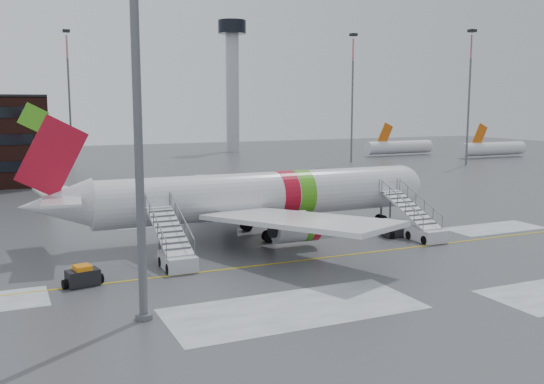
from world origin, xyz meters
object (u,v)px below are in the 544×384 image
airliner (252,196)px  airstair_aft (175,251)px  airstair_fwd (420,226)px  light_mast_near (137,84)px  baggage_tractor (83,277)px  pushback_tug (396,229)px

airliner → airstair_aft: (-8.42, -6.54, -2.35)m
airliner → airstair_fwd: (12.31, -6.54, -2.35)m
airstair_fwd → light_mast_near: bearing=-159.2°
airstair_aft → airliner: bearing=37.8°
airliner → airstair_fwd: 14.13m
airstair_aft → baggage_tractor: size_ratio=3.00×
airliner → light_mast_near: 22.11m
pushback_tug → baggage_tractor: (-25.82, -3.74, -0.11)m
airliner → pushback_tug: size_ratio=13.01×
airstair_fwd → airliner: bearing=152.0°
baggage_tractor → light_mast_near: size_ratio=0.11×
airstair_fwd → light_mast_near: size_ratio=0.33×
airliner → airstair_fwd: bearing=-28.0°
airstair_aft → pushback_tug: (19.48, 1.65, -0.41)m
light_mast_near → airstair_aft: bearing=66.0°
airliner → baggage_tractor: bearing=-149.7°
airstair_fwd → airstair_aft: (-20.73, 0.00, 0.00)m
baggage_tractor → pushback_tug: bearing=8.2°
airliner → airstair_aft: size_ratio=4.55×
airstair_fwd → baggage_tractor: (-27.06, -2.09, -0.52)m
airstair_aft → light_mast_near: size_ratio=0.33×
airstair_fwd → light_mast_near: (-24.95, -9.46, 10.92)m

